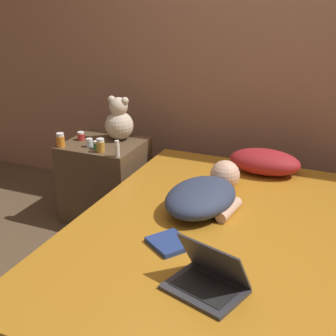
% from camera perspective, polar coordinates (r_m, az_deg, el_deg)
% --- Properties ---
extents(ground_plane, '(12.00, 12.00, 0.00)m').
position_cam_1_polar(ground_plane, '(2.64, 5.36, -16.51)').
color(ground_plane, brown).
extents(wall_back, '(8.00, 0.06, 2.60)m').
position_cam_1_polar(wall_back, '(3.36, 13.39, 15.66)').
color(wall_back, '#996B51').
rests_on(wall_back, ground_plane).
extents(bed, '(1.45, 2.05, 0.48)m').
position_cam_1_polar(bed, '(2.50, 5.56, -12.28)').
color(bed, '#2D2319').
rests_on(bed, ground_plane).
extents(nightstand, '(0.53, 0.49, 0.58)m').
position_cam_1_polar(nightstand, '(3.42, -7.59, -1.45)').
color(nightstand, brown).
rests_on(nightstand, ground_plane).
extents(pillow, '(0.46, 0.27, 0.16)m').
position_cam_1_polar(pillow, '(3.06, 11.69, 0.75)').
color(pillow, maroon).
rests_on(pillow, bed).
extents(person_lying, '(0.40, 0.68, 0.18)m').
position_cam_1_polar(person_lying, '(2.57, 4.64, -3.11)').
color(person_lying, '#2D3851').
rests_on(person_lying, bed).
extents(laptop, '(0.36, 0.31, 0.21)m').
position_cam_1_polar(laptop, '(1.94, 4.92, -13.26)').
color(laptop, '#333338').
rests_on(laptop, bed).
extents(teddy_bear, '(0.20, 0.20, 0.31)m').
position_cam_1_polar(teddy_bear, '(3.34, -5.99, 5.74)').
color(teddy_bear, beige).
rests_on(teddy_bear, nightstand).
extents(bottle_clear, '(0.05, 0.05, 0.06)m').
position_cam_1_polar(bottle_clear, '(3.23, -9.55, 3.05)').
color(bottle_clear, silver).
rests_on(bottle_clear, nightstand).
extents(bottle_red, '(0.05, 0.05, 0.06)m').
position_cam_1_polar(bottle_red, '(3.39, -10.56, 3.85)').
color(bottle_red, '#B72D2D').
rests_on(bottle_red, nightstand).
extents(bottle_orange, '(0.06, 0.06, 0.10)m').
position_cam_1_polar(bottle_orange, '(3.27, -12.97, 3.34)').
color(bottle_orange, orange).
rests_on(bottle_orange, nightstand).
extents(bottle_amber, '(0.05, 0.05, 0.09)m').
position_cam_1_polar(bottle_amber, '(3.12, -8.22, 2.73)').
color(bottle_amber, gold).
rests_on(bottle_amber, nightstand).
extents(bottle_green, '(0.05, 0.05, 0.06)m').
position_cam_1_polar(bottle_green, '(3.19, -8.68, 2.78)').
color(bottle_green, '#3D8E4C').
rests_on(bottle_green, nightstand).
extents(bottle_white, '(0.03, 0.03, 0.11)m').
position_cam_1_polar(bottle_white, '(3.02, -6.21, 2.33)').
color(bottle_white, white).
rests_on(bottle_white, nightstand).
extents(book, '(0.25, 0.24, 0.02)m').
position_cam_1_polar(book, '(2.23, 0.19, -9.13)').
color(book, navy).
rests_on(book, bed).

